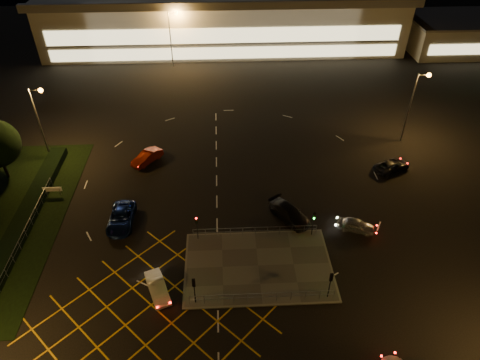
{
  "coord_description": "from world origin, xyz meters",
  "views": [
    {
      "loc": [
        -1.19,
        -29.93,
        32.35
      ],
      "look_at": [
        0.77,
        9.38,
        2.0
      ],
      "focal_mm": 32.0,
      "sensor_mm": 36.0,
      "label": 1
    }
  ],
  "objects_px": {
    "signal_nw": "(197,223)",
    "car_east_grey": "(392,166)",
    "car_circ_red": "(147,157)",
    "signal_se": "(331,281)",
    "signal_sw": "(194,286)",
    "car_left_blue": "(121,218)",
    "car_far_dkgrey": "(290,213)",
    "car_right_silver": "(356,225)",
    "car_queue_white": "(157,288)",
    "signal_ne": "(314,219)"
  },
  "relations": [
    {
      "from": "signal_nw",
      "to": "car_east_grey",
      "type": "xyz_separation_m",
      "value": [
        24.28,
        11.1,
        -1.7
      ]
    },
    {
      "from": "car_circ_red",
      "to": "signal_se",
      "type": "bearing_deg",
      "value": -10.61
    },
    {
      "from": "signal_sw",
      "to": "car_left_blue",
      "type": "relative_size",
      "value": 0.56
    },
    {
      "from": "signal_nw",
      "to": "car_east_grey",
      "type": "height_order",
      "value": "signal_nw"
    },
    {
      "from": "signal_sw",
      "to": "car_left_blue",
      "type": "height_order",
      "value": "signal_sw"
    },
    {
      "from": "car_far_dkgrey",
      "to": "car_circ_red",
      "type": "relative_size",
      "value": 1.18
    },
    {
      "from": "car_right_silver",
      "to": "car_queue_white",
      "type": "bearing_deg",
      "value": 130.06
    },
    {
      "from": "car_queue_white",
      "to": "signal_sw",
      "type": "bearing_deg",
      "value": -42.11
    },
    {
      "from": "signal_nw",
      "to": "signal_ne",
      "type": "relative_size",
      "value": 1.0
    },
    {
      "from": "signal_sw",
      "to": "signal_nw",
      "type": "height_order",
      "value": "same"
    },
    {
      "from": "signal_ne",
      "to": "car_left_blue",
      "type": "distance_m",
      "value": 20.63
    },
    {
      "from": "car_right_silver",
      "to": "car_east_grey",
      "type": "distance_m",
      "value": 12.86
    },
    {
      "from": "car_queue_white",
      "to": "car_east_grey",
      "type": "relative_size",
      "value": 0.87
    },
    {
      "from": "signal_ne",
      "to": "car_east_grey",
      "type": "distance_m",
      "value": 16.64
    },
    {
      "from": "signal_se",
      "to": "signal_nw",
      "type": "bearing_deg",
      "value": -33.65
    },
    {
      "from": "car_left_blue",
      "to": "car_queue_white",
      "type": "bearing_deg",
      "value": -62.57
    },
    {
      "from": "car_far_dkgrey",
      "to": "signal_se",
      "type": "bearing_deg",
      "value": -114.82
    },
    {
      "from": "car_far_dkgrey",
      "to": "car_circ_red",
      "type": "distance_m",
      "value": 20.68
    },
    {
      "from": "signal_se",
      "to": "car_left_blue",
      "type": "distance_m",
      "value": 23.13
    },
    {
      "from": "signal_sw",
      "to": "signal_nw",
      "type": "bearing_deg",
      "value": -90.0
    },
    {
      "from": "signal_ne",
      "to": "car_queue_white",
      "type": "xyz_separation_m",
      "value": [
        -15.5,
        -6.65,
        -1.68
      ]
    },
    {
      "from": "signal_nw",
      "to": "car_far_dkgrey",
      "type": "distance_m",
      "value": 10.49
    },
    {
      "from": "signal_se",
      "to": "car_east_grey",
      "type": "height_order",
      "value": "signal_se"
    },
    {
      "from": "signal_sw",
      "to": "signal_nw",
      "type": "relative_size",
      "value": 1.0
    },
    {
      "from": "signal_sw",
      "to": "car_far_dkgrey",
      "type": "bearing_deg",
      "value": -133.04
    },
    {
      "from": "car_queue_white",
      "to": "car_far_dkgrey",
      "type": "bearing_deg",
      "value": 13.55
    },
    {
      "from": "signal_sw",
      "to": "car_left_blue",
      "type": "bearing_deg",
      "value": -52.32
    },
    {
      "from": "signal_se",
      "to": "car_far_dkgrey",
      "type": "distance_m",
      "value": 11.01
    },
    {
      "from": "car_east_grey",
      "to": "signal_ne",
      "type": "bearing_deg",
      "value": 105.93
    },
    {
      "from": "car_far_dkgrey",
      "to": "car_circ_red",
      "type": "height_order",
      "value": "car_far_dkgrey"
    },
    {
      "from": "car_far_dkgrey",
      "to": "car_east_grey",
      "type": "distance_m",
      "value": 16.56
    },
    {
      "from": "car_far_dkgrey",
      "to": "signal_sw",
      "type": "bearing_deg",
      "value": -168.43
    },
    {
      "from": "signal_ne",
      "to": "car_right_silver",
      "type": "height_order",
      "value": "signal_ne"
    },
    {
      "from": "car_queue_white",
      "to": "car_east_grey",
      "type": "distance_m",
      "value": 32.97
    },
    {
      "from": "car_circ_red",
      "to": "car_east_grey",
      "type": "distance_m",
      "value": 31.47
    },
    {
      "from": "car_queue_white",
      "to": "car_right_silver",
      "type": "bearing_deg",
      "value": -1.67
    },
    {
      "from": "signal_ne",
      "to": "car_far_dkgrey",
      "type": "height_order",
      "value": "signal_ne"
    },
    {
      "from": "signal_sw",
      "to": "car_circ_red",
      "type": "xyz_separation_m",
      "value": [
        -7.01,
        22.47,
        -1.62
      ]
    },
    {
      "from": "signal_ne",
      "to": "car_queue_white",
      "type": "distance_m",
      "value": 16.95
    },
    {
      "from": "car_far_dkgrey",
      "to": "signal_nw",
      "type": "bearing_deg",
      "value": 159.84
    },
    {
      "from": "car_far_dkgrey",
      "to": "car_right_silver",
      "type": "xyz_separation_m",
      "value": [
        6.88,
        -2.14,
        -0.11
      ]
    },
    {
      "from": "car_left_blue",
      "to": "car_far_dkgrey",
      "type": "relative_size",
      "value": 1.04
    },
    {
      "from": "signal_ne",
      "to": "signal_se",
      "type": "bearing_deg",
      "value": -90.0
    },
    {
      "from": "signal_ne",
      "to": "car_left_blue",
      "type": "relative_size",
      "value": 0.56
    },
    {
      "from": "car_queue_white",
      "to": "signal_nw",
      "type": "bearing_deg",
      "value": 41.02
    },
    {
      "from": "signal_sw",
      "to": "car_left_blue",
      "type": "xyz_separation_m",
      "value": [
        -8.37,
        10.84,
        -1.59
      ]
    },
    {
      "from": "car_far_dkgrey",
      "to": "car_east_grey",
      "type": "bearing_deg",
      "value": -4.99
    },
    {
      "from": "car_left_blue",
      "to": "car_east_grey",
      "type": "xyz_separation_m",
      "value": [
        32.66,
        8.25,
        -0.11
      ]
    },
    {
      "from": "signal_nw",
      "to": "car_left_blue",
      "type": "relative_size",
      "value": 0.56
    },
    {
      "from": "car_queue_white",
      "to": "car_right_silver",
      "type": "relative_size",
      "value": 1.07
    }
  ]
}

